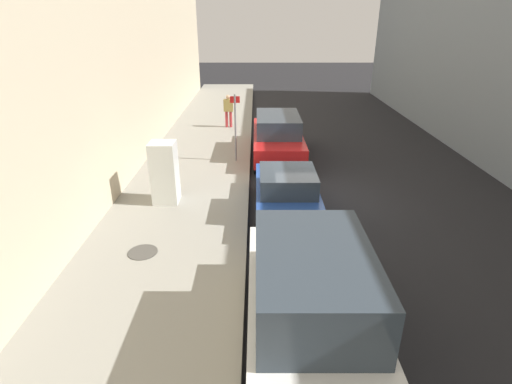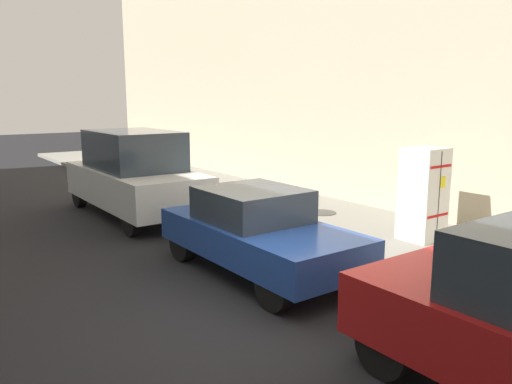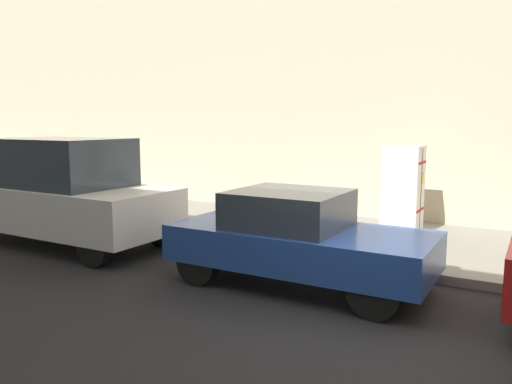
{
  "view_description": "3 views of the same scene",
  "coord_description": "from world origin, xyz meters",
  "px_view_note": "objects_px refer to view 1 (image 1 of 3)",
  "views": [
    {
      "loc": [
        -1.9,
        -11.49,
        5.3
      ],
      "look_at": [
        -1.88,
        -2.5,
        1.32
      ],
      "focal_mm": 28.0,
      "sensor_mm": 36.0,
      "label": 1
    },
    {
      "loc": [
        3.79,
        5.36,
        2.93
      ],
      "look_at": [
        -1.55,
        -2.01,
        1.22
      ],
      "focal_mm": 35.0,
      "sensor_mm": 36.0,
      "label": 2
    },
    {
      "loc": [
        5.66,
        1.89,
        2.46
      ],
      "look_at": [
        0.17,
        -1.27,
        1.57
      ],
      "focal_mm": 35.0,
      "sensor_mm": 36.0,
      "label": 3
    }
  ],
  "objects_px": {
    "discarded_refrigerator": "(164,173)",
    "parked_suv_red": "(277,136)",
    "street_sign_post": "(235,124)",
    "pedestrian_walking_far": "(228,109)",
    "parked_hatchback_blue": "(286,193)",
    "parked_van_white": "(310,309)"
  },
  "relations": [
    {
      "from": "parked_hatchback_blue",
      "to": "parked_van_white",
      "type": "bearing_deg",
      "value": -90.0
    },
    {
      "from": "pedestrian_walking_far",
      "to": "parked_van_white",
      "type": "height_order",
      "value": "parked_van_white"
    },
    {
      "from": "discarded_refrigerator",
      "to": "parked_van_white",
      "type": "height_order",
      "value": "parked_van_white"
    },
    {
      "from": "street_sign_post",
      "to": "parked_hatchback_blue",
      "type": "bearing_deg",
      "value": -69.57
    },
    {
      "from": "street_sign_post",
      "to": "pedestrian_walking_far",
      "type": "height_order",
      "value": "street_sign_post"
    },
    {
      "from": "discarded_refrigerator",
      "to": "parked_hatchback_blue",
      "type": "xyz_separation_m",
      "value": [
        3.56,
        -0.7,
        -0.34
      ]
    },
    {
      "from": "parked_van_white",
      "to": "parked_suv_red",
      "type": "relative_size",
      "value": 1.0
    },
    {
      "from": "discarded_refrigerator",
      "to": "parked_hatchback_blue",
      "type": "bearing_deg",
      "value": -11.11
    },
    {
      "from": "discarded_refrigerator",
      "to": "parked_van_white",
      "type": "relative_size",
      "value": 0.38
    },
    {
      "from": "street_sign_post",
      "to": "parked_hatchback_blue",
      "type": "xyz_separation_m",
      "value": [
        1.64,
        -4.41,
        -0.84
      ]
    },
    {
      "from": "discarded_refrigerator",
      "to": "parked_van_white",
      "type": "bearing_deg",
      "value": -59.16
    },
    {
      "from": "pedestrian_walking_far",
      "to": "parked_hatchback_blue",
      "type": "relative_size",
      "value": 0.41
    },
    {
      "from": "street_sign_post",
      "to": "pedestrian_walking_far",
      "type": "xyz_separation_m",
      "value": [
        -0.6,
        5.1,
        -0.51
      ]
    },
    {
      "from": "discarded_refrigerator",
      "to": "street_sign_post",
      "type": "relative_size",
      "value": 0.73
    },
    {
      "from": "parked_hatchback_blue",
      "to": "street_sign_post",
      "type": "bearing_deg",
      "value": 110.43
    },
    {
      "from": "discarded_refrigerator",
      "to": "pedestrian_walking_far",
      "type": "distance_m",
      "value": 8.91
    },
    {
      "from": "discarded_refrigerator",
      "to": "parked_suv_red",
      "type": "height_order",
      "value": "discarded_refrigerator"
    },
    {
      "from": "parked_van_white",
      "to": "pedestrian_walking_far",
      "type": "bearing_deg",
      "value": 98.62
    },
    {
      "from": "discarded_refrigerator",
      "to": "street_sign_post",
      "type": "bearing_deg",
      "value": 62.68
    },
    {
      "from": "discarded_refrigerator",
      "to": "parked_suv_red",
      "type": "relative_size",
      "value": 0.38
    },
    {
      "from": "street_sign_post",
      "to": "parked_hatchback_blue",
      "type": "height_order",
      "value": "street_sign_post"
    },
    {
      "from": "pedestrian_walking_far",
      "to": "parked_van_white",
      "type": "xyz_separation_m",
      "value": [
        2.24,
        -14.78,
        -0.01
      ]
    }
  ]
}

